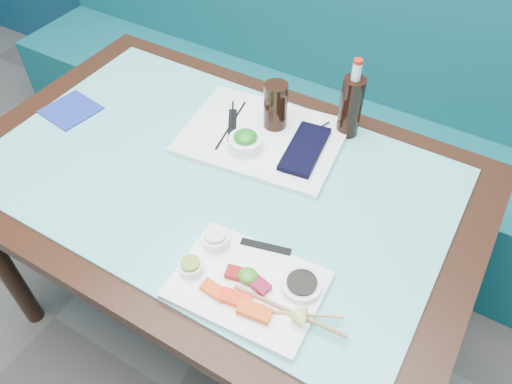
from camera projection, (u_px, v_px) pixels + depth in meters
The scene contains 34 objects.
booth_bench at pixel (331, 117), 2.11m from camera, with size 3.00×0.56×1.17m.
dining_table at pixel (216, 197), 1.40m from camera, with size 1.40×0.90×0.75m.
glass_top at pixel (215, 175), 1.34m from camera, with size 1.22×0.76×0.01m, color #5EBBBC.
sashimi_plate at pixel (248, 285), 1.09m from camera, with size 0.32×0.23×0.02m, color white.
salmon_left at pixel (214, 290), 1.06m from camera, with size 0.06×0.03×0.01m, color #F14209.
salmon_mid at pixel (235, 299), 1.05m from camera, with size 0.06×0.03×0.02m, color #FF2B0A.
salmon_right at pixel (254, 311), 1.02m from camera, with size 0.07×0.03×0.02m, color #F04709.
tuna_left at pixel (237, 274), 1.09m from camera, with size 0.05×0.03×0.02m, color maroon.
tuna_right at pixel (259, 285), 1.07m from camera, with size 0.05×0.03×0.02m, color maroon.
seaweed_garnish at pixel (248, 276), 1.08m from camera, with size 0.05×0.04×0.03m, color #38891F.
ramekin_wasabi at pixel (191, 267), 1.09m from camera, with size 0.05×0.05×0.02m, color white.
wasabi_fill at pixel (190, 263), 1.08m from camera, with size 0.04×0.04×0.01m, color olive.
ramekin_ginger at pixel (215, 240), 1.14m from camera, with size 0.07×0.07×0.03m, color white.
ginger_fill at pixel (215, 235), 1.13m from camera, with size 0.05×0.05×0.01m, color #F4E5C8.
soy_dish at pixel (302, 285), 1.07m from camera, with size 0.09×0.09×0.02m, color white.
soy_fill at pixel (302, 282), 1.06m from camera, with size 0.07×0.07×0.01m, color black.
lemon_wedge at pixel (302, 320), 1.00m from camera, with size 0.04×0.04×0.03m, color #F8FD77.
chopstick_sleeve at pixel (266, 247), 1.15m from camera, with size 0.12×0.02×0.00m, color black.
wooden_chopstick_a at pixel (289, 311), 1.03m from camera, with size 0.01×0.01×0.26m, color #9D6B4A.
wooden_chopstick_b at pixel (294, 313), 1.03m from camera, with size 0.01×0.01×0.21m, color tan.
serving_tray at pixel (262, 137), 1.42m from camera, with size 0.44×0.33×0.02m, color white.
paper_placemat at pixel (262, 134), 1.42m from camera, with size 0.29×0.21×0.00m, color white.
seaweed_bowl at pixel (245, 144), 1.36m from camera, with size 0.09×0.09×0.04m, color white.
seaweed_salad at pixel (245, 137), 1.35m from camera, with size 0.07×0.07×0.03m, color #1C751B.
cola_glass at pixel (276, 106), 1.40m from camera, with size 0.07×0.07×0.14m, color black.
navy_pouch at pixel (305, 149), 1.36m from camera, with size 0.09×0.21×0.02m, color black.
fork at pixel (320, 128), 1.43m from camera, with size 0.01×0.01×0.08m, color white.
black_chopstick_a at pixel (231, 124), 1.44m from camera, with size 0.01×0.01×0.23m, color black.
black_chopstick_b at pixel (233, 125), 1.44m from camera, with size 0.01×0.01×0.22m, color black.
tray_sleeve at pixel (232, 125), 1.44m from camera, with size 0.02×0.15×0.00m, color black.
cola_bottle_body at pixel (351, 107), 1.38m from camera, with size 0.06×0.06×0.18m, color black.
cola_bottle_neck at pixel (357, 71), 1.30m from camera, with size 0.03×0.03×0.05m, color white.
cola_bottle_cap at pixel (358, 61), 1.28m from camera, with size 0.02×0.02×0.01m, color red.
blue_napkin at pixel (71, 110), 1.52m from camera, with size 0.14×0.14×0.01m, color navy.
Camera 1 is at (0.58, 0.69, 1.70)m, focal length 35.00 mm.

